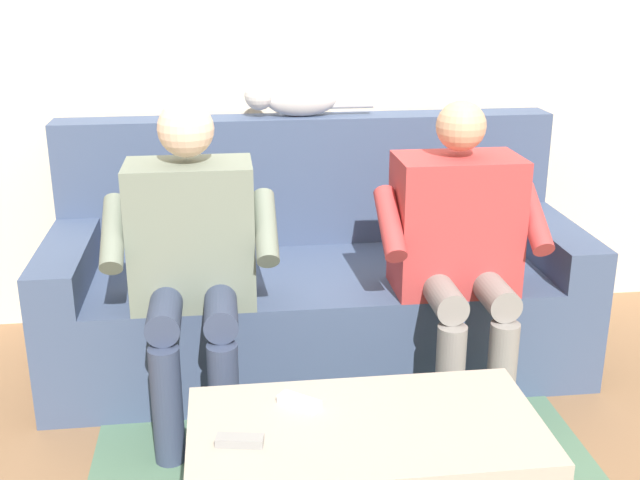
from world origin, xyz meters
The scene contains 8 objects.
ground_plane centered at (0.00, 0.60, 0.00)m, with size 8.00×8.00×0.00m, color #846042.
back_wall centered at (0.00, -0.61, 1.24)m, with size 4.10×0.06×2.48m, color beige.
couch centered at (0.00, -0.15, 0.31)m, with size 2.06×0.84×0.94m.
person_left_seated centered at (-0.47, 0.25, 0.61)m, with size 0.59×0.51×1.09m.
person_right_seated centered at (0.47, 0.27, 0.62)m, with size 0.58×0.53×1.11m.
cat_on_backrest centered at (0.06, -0.42, 1.02)m, with size 0.53×0.12×0.15m.
remote_gray centered at (0.34, 1.07, 0.38)m, with size 0.12×0.04×0.02m, color gray.
remote_white centered at (0.17, 0.90, 0.38)m, with size 0.12×0.04×0.02m, color white.
Camera 1 is at (0.35, 2.80, 1.52)m, focal length 44.26 mm.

